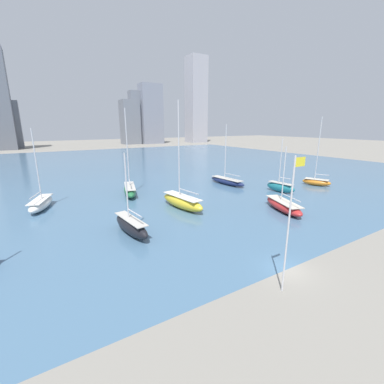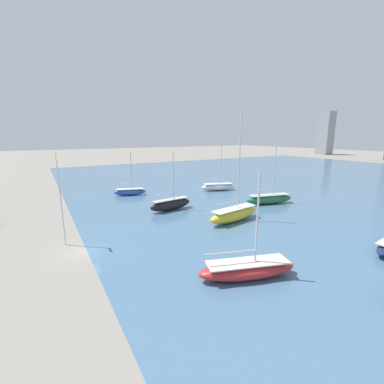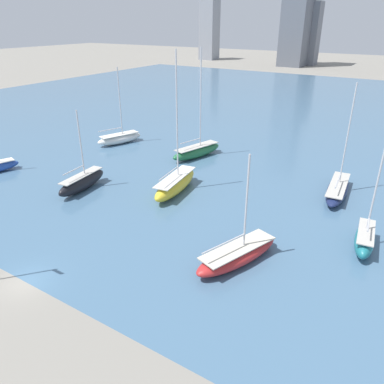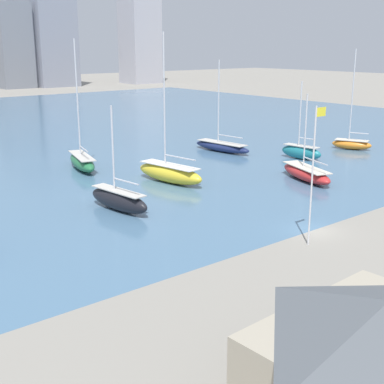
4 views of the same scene
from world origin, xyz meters
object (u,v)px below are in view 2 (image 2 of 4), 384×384
sailboat_green (269,199)px  flag_pole (60,197)px  sailboat_blue (130,192)px  sailboat_red (248,269)px  sailboat_white (218,187)px  sailboat_black (171,204)px  sailboat_yellow (234,214)px

sailboat_green → flag_pole: bearing=-73.1°
sailboat_blue → sailboat_red: size_ratio=0.95×
sailboat_blue → sailboat_green: (21.28, 21.21, 0.21)m
flag_pole → sailboat_red: flag_pole is taller
sailboat_blue → sailboat_white: bearing=92.4°
sailboat_white → sailboat_blue: bearing=-86.9°
sailboat_black → sailboat_yellow: bearing=22.0°
sailboat_white → flag_pole: bearing=-45.4°
sailboat_yellow → sailboat_green: size_ratio=1.04×
sailboat_green → sailboat_white: (-15.33, -1.09, -0.10)m
sailboat_blue → sailboat_green: 30.04m
sailboat_red → sailboat_white: sailboat_white is taller
sailboat_red → flag_pole: bearing=-121.2°
flag_pole → sailboat_yellow: size_ratio=0.66×
sailboat_black → sailboat_white: 19.86m
sailboat_yellow → sailboat_black: size_ratio=1.68×
sailboat_green → sailboat_black: bearing=-92.5°
sailboat_black → sailboat_white: (-9.42, 17.49, -0.15)m
sailboat_yellow → sailboat_red: sailboat_yellow is taller
sailboat_black → sailboat_green: 19.49m
sailboat_yellow → flag_pole: bearing=-106.7°
sailboat_red → sailboat_green: bearing=147.9°
flag_pole → sailboat_white: size_ratio=0.87×
sailboat_green → sailboat_red: size_ratio=1.62×
flag_pole → sailboat_black: bearing=111.6°
flag_pole → sailboat_blue: flag_pole is taller
flag_pole → sailboat_red: size_ratio=1.10×
sailboat_blue → sailboat_black: 15.60m
sailboat_white → sailboat_black: bearing=-42.1°
flag_pole → sailboat_green: sailboat_green is taller
sailboat_blue → sailboat_white: (5.95, 20.12, 0.11)m
sailboat_blue → sailboat_red: (39.24, -1.16, 0.04)m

